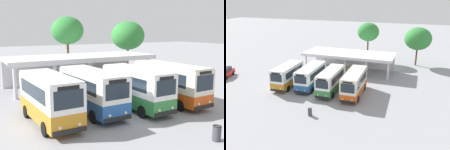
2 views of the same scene
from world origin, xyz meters
TOP-DOWN VIEW (x-y plane):
  - ground_plane at (0.00, 0.00)m, footprint 180.00×180.00m
  - city_bus_nearest_orange at (-6.18, 1.87)m, footprint 2.52×6.86m
  - city_bus_second_in_row at (-2.68, 2.71)m, footprint 2.53×7.43m
  - city_bus_middle_cream at (0.82, 1.91)m, footprint 2.38×7.12m
  - city_bus_fourth_amber at (4.32, 1.91)m, footprint 2.54×7.48m
  - terminal_canopy at (0.44, 12.85)m, footprint 16.10×6.21m
  - waiting_chair_end_by_column at (0.41, 11.64)m, footprint 0.45×0.45m
  - waiting_chair_second_from_end at (0.97, 11.57)m, footprint 0.45×0.45m
  - waiting_chair_middle_seat at (1.54, 11.64)m, footprint 0.45×0.45m
  - roadside_tree_behind_canopy at (2.01, 20.15)m, footprint 4.40×4.40m
  - roadside_tree_east_of_canopy at (11.76, 20.13)m, footprint 5.11×5.11m
  - litter_bin_apron at (1.13, -5.67)m, footprint 0.49×0.49m

SIDE VIEW (x-z plane):
  - ground_plane at x=0.00m, z-range 0.00..0.00m
  - litter_bin_apron at x=1.13m, z-range 0.01..0.91m
  - waiting_chair_end_by_column at x=0.41m, z-range 0.09..0.95m
  - waiting_chair_second_from_end at x=0.97m, z-range 0.09..0.95m
  - waiting_chair_middle_seat at x=1.54m, z-range 0.09..0.95m
  - city_bus_second_in_row at x=-2.68m, z-range 0.17..3.39m
  - city_bus_middle_cream at x=0.82m, z-range 0.17..3.41m
  - city_bus_nearest_orange at x=-6.18m, z-range 0.17..3.45m
  - city_bus_fourth_amber at x=4.32m, z-range 0.17..3.52m
  - terminal_canopy at x=0.44m, z-range 0.97..4.37m
  - roadside_tree_east_of_canopy at x=11.76m, z-range 1.55..9.01m
  - roadside_tree_behind_canopy at x=2.01m, z-range 2.09..10.05m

